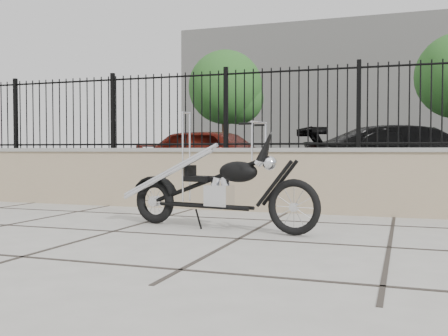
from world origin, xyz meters
TOP-DOWN VIEW (x-y plane):
  - ground_plane at (0.00, 0.00)m, footprint 90.00×90.00m
  - parking_lot at (0.00, 12.50)m, footprint 30.00×30.00m
  - retaining_wall at (0.00, 2.50)m, footprint 14.00×0.36m
  - iron_fence at (0.00, 2.50)m, footprint 14.00×0.08m
  - background_building at (0.00, 26.50)m, footprint 22.00×6.00m
  - chopper_motorcycle at (-0.47, 0.57)m, footprint 2.39×0.86m
  - car_red at (-2.89, 7.29)m, footprint 4.68×2.61m
  - car_black at (1.85, 7.22)m, footprint 5.47×3.78m
  - bollard_a at (-1.75, 4.83)m, footprint 0.11×0.11m
  - tree_left at (-5.70, 16.16)m, footprint 3.18×3.18m

SIDE VIEW (x-z plane):
  - ground_plane at x=0.00m, z-range 0.00..0.00m
  - parking_lot at x=0.00m, z-range 0.00..0.00m
  - bollard_a at x=-1.75m, z-range 0.00..0.87m
  - retaining_wall at x=0.00m, z-range 0.00..0.96m
  - chopper_motorcycle at x=-0.47m, z-range 0.00..1.41m
  - car_black at x=1.85m, z-range 0.00..1.47m
  - car_red at x=-2.89m, z-range 0.00..1.50m
  - iron_fence at x=0.00m, z-range 0.96..2.16m
  - tree_left at x=-5.70m, z-range 1.07..6.44m
  - background_building at x=0.00m, z-range 0.00..8.00m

